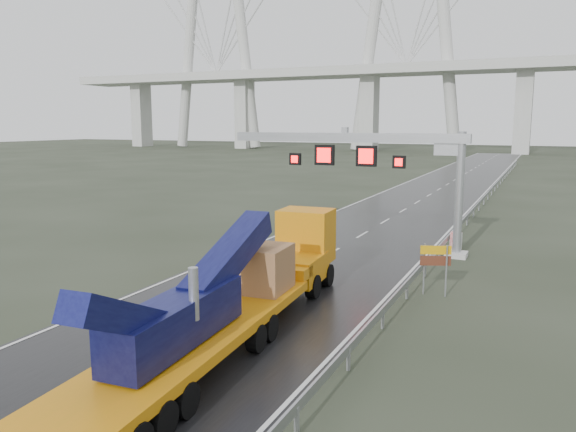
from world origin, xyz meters
The scene contains 7 objects.
ground centered at (0.00, 0.00, 0.00)m, with size 400.00×400.00×0.00m, color #282F21.
road centered at (0.00, 40.00, 0.01)m, with size 11.00×200.00×0.02m, color black.
guardrail centered at (6.10, 30.00, 0.70)m, with size 0.20×140.00×1.40m, color #92949B, non-canonical shape.
sign_gantry centered at (2.10, 17.99, 5.61)m, with size 14.90×1.20×7.42m.
heavy_haul_truck centered at (1.48, 2.89, 1.68)m, with size 3.87×18.64×4.35m.
exit_sign_pair centered at (7.10, 10.00, 1.63)m, with size 1.29×0.55×2.33m.
striped_barrier centered at (6.58, 20.00, 0.55)m, with size 0.65×0.35×1.09m, color red.
Camera 1 is at (11.32, -14.82, 7.63)m, focal length 35.00 mm.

